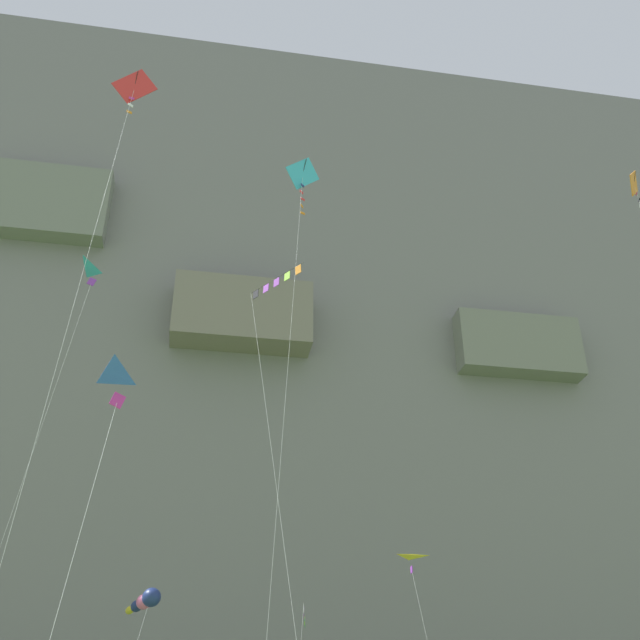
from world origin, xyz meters
TOP-DOWN VIEW (x-y plane):
  - cliff_face at (-0.00, 64.26)m, footprint 180.00×27.72m
  - kite_delta_high_left at (8.23, 32.06)m, footprint 1.60×4.49m
  - kite_windsock_low_center at (-4.99, 37.11)m, footprint 2.61×9.54m
  - kite_diamond_upper_mid at (1.74, 27.38)m, footprint 3.26×5.85m
  - kite_delta_upper_right at (-9.47, 33.50)m, footprint 4.01×4.93m
  - kite_banner_front_field at (0.27, 24.33)m, footprint 2.78×6.74m
  - kite_banner_low_right at (3.50, 36.85)m, footprint 1.84×7.05m
  - kite_diamond_near_cliff at (21.63, 25.71)m, footprint 1.49×2.78m
  - kite_delta_far_left at (-4.73, 11.76)m, footprint 2.02×3.85m
  - kite_diamond_far_right at (-7.01, 18.29)m, footprint 2.29×4.45m

SIDE VIEW (x-z plane):
  - kite_banner_low_right at x=3.50m, z-range 4.84..15.90m
  - kite_windsock_low_center at x=-4.99m, z-range 5.42..17.19m
  - kite_delta_far_left at x=-4.73m, z-range 5.46..17.33m
  - kite_delta_high_left at x=8.23m, z-range 5.75..18.25m
  - kite_banner_front_field at x=0.27m, z-range 9.63..33.92m
  - kite_delta_upper_right at x=-9.47m, z-range 13.64..42.59m
  - kite_diamond_far_right at x=-7.01m, z-range 13.08..43.55m
  - kite_diamond_upper_mid at x=1.74m, z-range 15.28..49.96m
  - kite_diamond_near_cliff at x=21.63m, z-range 15.37..50.53m
  - cliff_face at x=0.00m, z-range 0.01..71.73m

